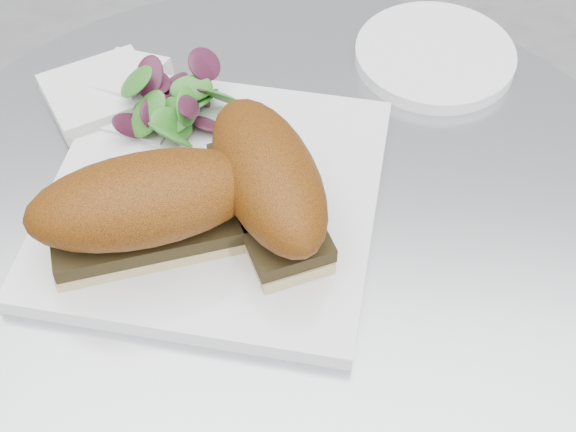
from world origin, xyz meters
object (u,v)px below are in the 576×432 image
plate (214,198)px  sandwich_left (146,207)px  sandwich_right (268,182)px  saucer (435,56)px

plate → sandwich_left: bearing=-127.9°
sandwich_right → saucer: 0.27m
sandwich_left → sandwich_right: size_ratio=1.08×
sandwich_left → sandwich_right: (0.09, 0.03, -0.00)m
plate → sandwich_right: (0.05, -0.02, 0.05)m
plate → sandwich_right: size_ratio=1.50×
sandwich_right → sandwich_left: bearing=-95.1°
plate → sandwich_right: sandwich_right is taller
plate → sandwich_left: 0.08m
sandwich_left → saucer: size_ratio=1.23×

